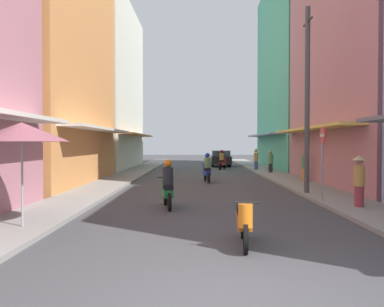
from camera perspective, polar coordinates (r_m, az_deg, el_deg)
ground_plane at (r=24.50m, az=1.53°, el=-3.46°), size 102.33×102.33×0.00m
sidewalk_left at (r=24.88m, az=-9.48°, el=-3.26°), size 1.99×54.51×0.12m
sidewalk_right at (r=25.02m, az=12.48°, el=-3.25°), size 1.99×54.51×0.12m
building_left_mid at (r=22.65m, az=-21.51°, el=11.97°), size 7.05×11.60×12.54m
building_left_far at (r=35.02m, az=-13.34°, el=9.04°), size 7.05×13.63×13.52m
building_right_mid at (r=22.96m, az=25.05°, el=16.07°), size 7.05×12.90×15.89m
building_right_far at (r=35.64m, az=15.73°, el=10.72°), size 7.05×13.79×15.78m
motorbike_blue at (r=21.79m, az=2.11°, el=-2.20°), size 0.55×1.81×1.58m
motorbike_red at (r=32.39m, az=4.28°, el=-1.03°), size 0.77×1.73×1.58m
motorbike_green at (r=13.03m, az=-3.49°, el=-4.62°), size 0.60×1.80×1.58m
motorbike_orange at (r=8.31m, az=7.36°, el=-9.45°), size 0.55×1.81×0.96m
parked_car at (r=37.00m, az=4.07°, el=-0.68°), size 1.83×4.13×1.45m
pedestrian_crossing at (r=13.53m, az=22.47°, el=-3.37°), size 0.44×0.44×1.72m
pedestrian_far at (r=22.19m, az=15.52°, el=-1.83°), size 0.34×0.34×1.68m
pedestrian_midway at (r=28.08m, az=11.00°, el=-1.26°), size 0.34×0.34×1.58m
pedestrian_foreground at (r=30.99m, az=8.99°, el=-0.67°), size 0.44×0.44×1.71m
vendor_umbrella at (r=10.29m, az=-22.84°, el=2.80°), size 2.19×2.19×2.57m
utility_pole at (r=16.78m, az=15.90°, el=7.30°), size 0.20×1.20×7.46m
street_sign_no_entry at (r=14.45m, az=17.87°, el=-0.07°), size 0.07×0.60×2.65m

